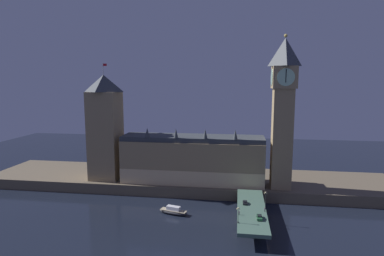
% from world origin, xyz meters
% --- Properties ---
extents(ground_plane, '(400.00, 400.00, 0.00)m').
position_xyz_m(ground_plane, '(0.00, 0.00, 0.00)').
color(ground_plane, black).
extents(embankment, '(220.00, 42.00, 5.53)m').
position_xyz_m(embankment, '(0.00, 39.00, 2.77)').
color(embankment, brown).
rests_on(embankment, ground_plane).
extents(parliament_hall, '(72.84, 17.97, 29.01)m').
position_xyz_m(parliament_hall, '(4.28, 29.32, 17.57)').
color(parliament_hall, '#9E845B').
rests_on(parliament_hall, embankment).
extents(clock_tower, '(11.65, 11.76, 73.77)m').
position_xyz_m(clock_tower, '(48.48, 26.23, 44.53)').
color(clock_tower, '#9E845B').
rests_on(clock_tower, embankment).
extents(victoria_tower, '(15.41, 15.41, 61.46)m').
position_xyz_m(victoria_tower, '(-42.75, 29.06, 33.41)').
color(victoria_tower, '#9E845B').
rests_on(victoria_tower, embankment).
extents(bridge, '(11.45, 46.00, 6.26)m').
position_xyz_m(bridge, '(33.46, -5.00, 4.37)').
color(bridge, '#476656').
rests_on(bridge, ground_plane).
extents(car_northbound_lead, '(1.91, 3.90, 1.33)m').
position_xyz_m(car_northbound_lead, '(30.94, -0.54, 6.88)').
color(car_northbound_lead, black).
rests_on(car_northbound_lead, bridge).
extents(car_southbound_lead, '(2.02, 4.71, 1.48)m').
position_xyz_m(car_southbound_lead, '(35.98, -15.11, 6.96)').
color(car_southbound_lead, '#235633').
rests_on(car_southbound_lead, bridge).
extents(pedestrian_near_rail, '(0.38, 0.38, 1.65)m').
position_xyz_m(pedestrian_near_rail, '(28.42, -12.33, 7.13)').
color(pedestrian_near_rail, black).
rests_on(pedestrian_near_rail, bridge).
extents(pedestrian_mid_walk, '(0.38, 0.38, 1.61)m').
position_xyz_m(pedestrian_mid_walk, '(38.50, -7.78, 7.11)').
color(pedestrian_mid_walk, black).
rests_on(pedestrian_mid_walk, bridge).
extents(street_lamp_near, '(1.34, 0.60, 5.96)m').
position_xyz_m(street_lamp_near, '(28.02, -19.72, 9.99)').
color(street_lamp_near, '#2D3333').
rests_on(street_lamp_near, bridge).
extents(street_lamp_mid, '(1.34, 0.60, 7.24)m').
position_xyz_m(street_lamp_mid, '(38.90, -5.00, 10.78)').
color(street_lamp_mid, '#2D3333').
rests_on(street_lamp_mid, bridge).
extents(boat_upstream, '(13.96, 7.08, 3.56)m').
position_xyz_m(boat_upstream, '(0.17, -0.90, 1.30)').
color(boat_upstream, '#28282D').
rests_on(boat_upstream, ground_plane).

